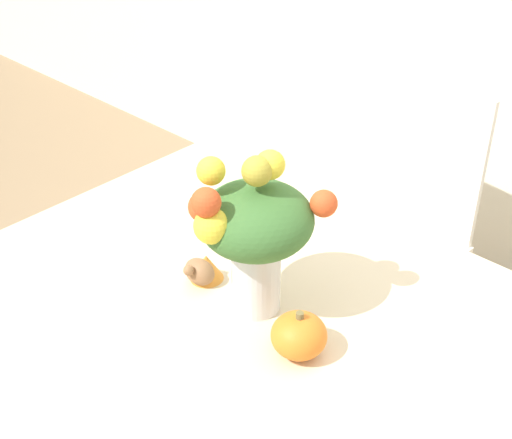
% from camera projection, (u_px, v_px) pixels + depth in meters
% --- Properties ---
extents(dining_table, '(1.39, 1.17, 0.77)m').
position_uv_depth(dining_table, '(234.00, 338.00, 1.68)').
color(dining_table, beige).
rests_on(dining_table, ground_plane).
extents(flower_vase, '(0.26, 0.28, 0.40)m').
position_uv_depth(flower_vase, '(253.00, 229.00, 1.53)').
color(flower_vase, silver).
rests_on(flower_vase, dining_table).
extents(pumpkin, '(0.12, 0.12, 0.11)m').
position_uv_depth(pumpkin, '(298.00, 336.00, 1.49)').
color(pumpkin, orange).
rests_on(pumpkin, dining_table).
extents(turkey_figurine, '(0.08, 0.11, 0.07)m').
position_uv_depth(turkey_figurine, '(203.00, 269.00, 1.72)').
color(turkey_figurine, '#936642').
rests_on(turkey_figurine, dining_table).
extents(dining_chair_near_window, '(0.45, 0.45, 0.98)m').
position_uv_depth(dining_chair_near_window, '(401.00, 226.00, 2.42)').
color(dining_chair_near_window, white).
rests_on(dining_chair_near_window, ground_plane).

